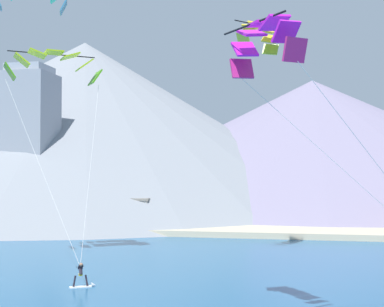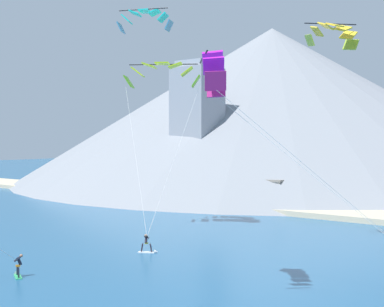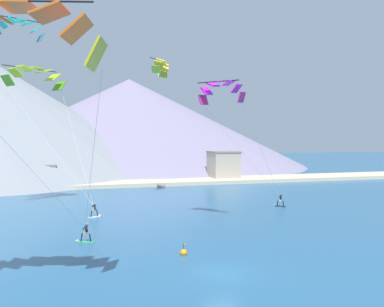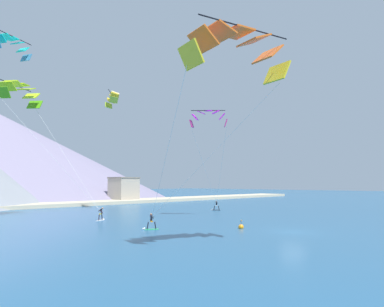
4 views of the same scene
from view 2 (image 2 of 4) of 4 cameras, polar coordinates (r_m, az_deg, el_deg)
The scene contains 11 objects.
kitesurfer_near_lead at distance 47.39m, azimuth -4.64°, elevation -9.89°, with size 1.71×1.20×1.75m.
kitesurfer_mid_center at distance 41.37m, azimuth -18.07°, elevation -11.68°, with size 1.73×1.16×1.72m.
parafoil_kite_near_lead at distance 58.73m, azimuth -3.19°, elevation 8.67°, with size 10.60×12.86×16.90m.
parafoil_kite_near_trail at distance 33.01m, azimuth 2.53°, elevation 8.78°, with size 13.57×10.40×13.85m.
parafoil_kite_distant_high_outer at distance 60.16m, azimuth -5.06°, elevation 14.21°, with size 6.11×4.03×2.36m.
parafoil_kite_distant_low_drift at distance 52.99m, azimuth 14.79°, elevation 12.36°, with size 3.77×5.62×2.45m.
shoreline_strip at distance 71.64m, azimuth 17.15°, elevation -6.19°, with size 180.00×10.00×0.70m, color beige.
shore_building_harbour_front at distance 88.50m, azimuth -1.46°, elevation -3.22°, with size 5.52×5.88×5.11m.
shore_building_promenade_mid at distance 79.62m, azimuth 8.55°, elevation -4.10°, with size 6.03×6.29×4.18m.
highrise_tower at distance 92.72m, azimuth 0.57°, elevation 2.51°, with size 7.00×7.00×23.37m.
mountain_peak_west_ridge at distance 128.98m, azimuth 8.51°, elevation 5.17°, with size 119.31×119.31×36.20m.
Camera 2 is at (25.08, -10.81, 9.92)m, focal length 50.00 mm.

